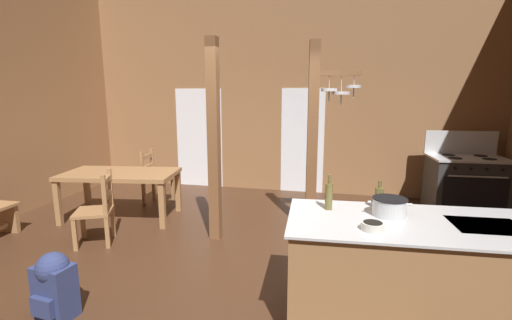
% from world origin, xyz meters
% --- Properties ---
extents(ground_plane, '(8.67, 7.83, 0.10)m').
position_xyz_m(ground_plane, '(0.00, 0.00, -0.05)').
color(ground_plane, '#422819').
extents(wall_back, '(8.67, 0.14, 4.28)m').
position_xyz_m(wall_back, '(0.00, 3.58, 2.14)').
color(wall_back, '#93663F').
rests_on(wall_back, ground_plane).
extents(glazed_door_back_left, '(1.00, 0.01, 2.05)m').
position_xyz_m(glazed_door_back_left, '(-1.77, 3.51, 1.02)').
color(glazed_door_back_left, white).
rests_on(glazed_door_back_left, ground_plane).
extents(glazed_panel_back_right, '(0.84, 0.01, 2.05)m').
position_xyz_m(glazed_panel_back_right, '(0.39, 3.51, 1.02)').
color(glazed_panel_back_right, white).
rests_on(glazed_panel_back_right, ground_plane).
extents(kitchen_island, '(2.22, 1.09, 0.91)m').
position_xyz_m(kitchen_island, '(1.74, -0.42, 0.45)').
color(kitchen_island, '#9E7044').
rests_on(kitchen_island, ground_plane).
extents(stove_range, '(1.18, 0.88, 1.32)m').
position_xyz_m(stove_range, '(3.13, 2.84, 0.48)').
color(stove_range, '#313131').
rests_on(stove_range, ground_plane).
extents(support_post_with_pot_rack, '(0.70, 0.27, 2.63)m').
position_xyz_m(support_post_with_pot_rack, '(0.77, 1.48, 1.42)').
color(support_post_with_pot_rack, brown).
rests_on(support_post_with_pot_rack, ground_plane).
extents(support_post_center, '(0.14, 0.14, 2.63)m').
position_xyz_m(support_post_center, '(-0.51, 0.93, 1.31)').
color(support_post_center, brown).
rests_on(support_post_center, ground_plane).
extents(dining_table, '(1.82, 1.14, 0.74)m').
position_xyz_m(dining_table, '(-2.21, 1.34, 0.65)').
color(dining_table, '#9E7044').
rests_on(dining_table, ground_plane).
extents(ladderback_chair_near_window, '(0.46, 0.46, 0.95)m').
position_xyz_m(ladderback_chair_near_window, '(-2.10, 2.19, 0.45)').
color(ladderback_chair_near_window, '#9E7044').
rests_on(ladderback_chair_near_window, ground_plane).
extents(ladderback_chair_by_post, '(0.58, 0.58, 0.95)m').
position_xyz_m(ladderback_chair_by_post, '(-1.94, 0.42, 0.45)').
color(ladderback_chair_by_post, '#9E7044').
rests_on(ladderback_chair_by_post, ground_plane).
extents(backpack, '(0.34, 0.33, 0.60)m').
position_xyz_m(backpack, '(-1.28, -1.03, 0.31)').
color(backpack, navy).
rests_on(backpack, ground_plane).
extents(stockpot_on_counter, '(0.35, 0.28, 0.15)m').
position_xyz_m(stockpot_on_counter, '(1.50, -0.33, 0.99)').
color(stockpot_on_counter, silver).
rests_on(stockpot_on_counter, kitchen_island).
extents(mixing_bowl_on_counter, '(0.17, 0.17, 0.06)m').
position_xyz_m(mixing_bowl_on_counter, '(1.33, -0.69, 0.94)').
color(mixing_bowl_on_counter, silver).
rests_on(mixing_bowl_on_counter, kitchen_island).
extents(bottle_tall_on_counter, '(0.08, 0.08, 0.26)m').
position_xyz_m(bottle_tall_on_counter, '(1.43, -0.14, 1.01)').
color(bottle_tall_on_counter, brown).
rests_on(bottle_tall_on_counter, kitchen_island).
extents(bottle_short_on_counter, '(0.07, 0.07, 0.32)m').
position_xyz_m(bottle_short_on_counter, '(0.99, -0.27, 1.04)').
color(bottle_short_on_counter, brown).
rests_on(bottle_short_on_counter, kitchen_island).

